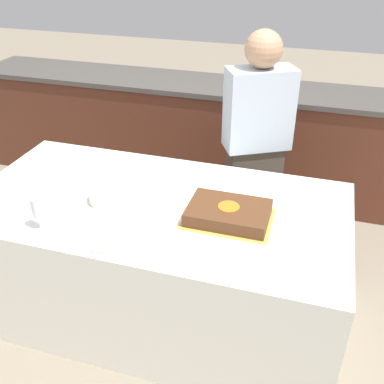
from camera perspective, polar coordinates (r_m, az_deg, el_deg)
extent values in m
plane|color=gray|center=(2.88, -3.98, -14.21)|extent=(14.00, 14.00, 0.00)
cube|color=#5B2D1E|center=(3.90, 4.02, 6.71)|extent=(4.40, 0.55, 0.88)
cube|color=#4C4742|center=(3.74, 4.28, 13.16)|extent=(4.40, 0.58, 0.04)
cube|color=white|center=(2.62, -4.28, -8.35)|extent=(2.03, 1.04, 0.76)
cube|color=gold|center=(2.27, 4.61, -3.40)|extent=(0.44, 0.32, 0.00)
cube|color=#56331C|center=(2.25, 4.65, -2.63)|extent=(0.40, 0.28, 0.07)
cylinder|color=orange|center=(2.23, 4.69, -1.85)|extent=(0.11, 0.11, 0.00)
cylinder|color=white|center=(2.43, -10.13, -0.49)|extent=(0.24, 0.24, 0.06)
cylinder|color=white|center=(2.31, -18.64, -4.38)|extent=(0.06, 0.06, 0.00)
cylinder|color=white|center=(2.30, -18.78, -3.67)|extent=(0.01, 0.01, 0.06)
cylinder|color=white|center=(2.25, -19.14, -1.90)|extent=(0.05, 0.05, 0.10)
cylinder|color=white|center=(2.51, 8.39, 0.11)|extent=(0.19, 0.19, 0.00)
cylinder|color=white|center=(2.37, 14.22, -2.68)|extent=(0.19, 0.19, 0.00)
cube|color=white|center=(2.09, -10.53, -7.08)|extent=(0.13, 0.09, 0.02)
cube|color=#4C4238|center=(3.11, 7.57, -1.03)|extent=(0.38, 0.31, 0.81)
cube|color=silver|center=(2.82, 8.49, 10.35)|extent=(0.45, 0.37, 0.50)
sphere|color=tan|center=(2.71, 9.10, 17.50)|extent=(0.22, 0.22, 0.22)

